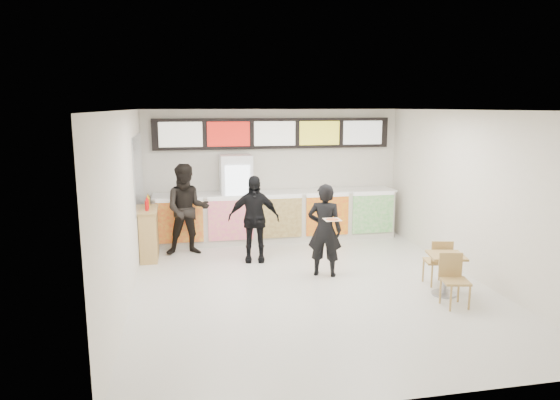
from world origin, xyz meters
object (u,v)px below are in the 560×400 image
object	(u,v)px
drinks_fridge	(236,199)
customer_mid	(254,219)
service_counter	(277,216)
customer_main	(325,230)
customer_left	(187,210)
condiment_ledge	(149,233)
cafe_table	(446,267)

from	to	relation	value
drinks_fridge	customer_mid	size ratio (longest dim) A/B	1.15
service_counter	customer_main	distance (m)	2.63
customer_mid	customer_left	bearing A→B (deg)	159.08
service_counter	customer_mid	xyz separation A→B (m)	(-0.75, -1.47, 0.29)
customer_main	drinks_fridge	bearing A→B (deg)	-39.42
drinks_fridge	condiment_ledge	distance (m)	2.15
service_counter	cafe_table	distance (m)	4.42
customer_left	customer_mid	world-z (taller)	customer_left
customer_left	customer_mid	xyz separation A→B (m)	(1.29, -0.74, -0.09)
service_counter	customer_main	world-z (taller)	customer_main
customer_left	customer_main	bearing A→B (deg)	-37.25
customer_left	cafe_table	world-z (taller)	customer_left
service_counter	condiment_ledge	size ratio (longest dim) A/B	4.47
drinks_fridge	customer_mid	bearing A→B (deg)	-83.06
customer_left	drinks_fridge	bearing A→B (deg)	34.34
drinks_fridge	service_counter	bearing A→B (deg)	-0.99
drinks_fridge	customer_main	distance (m)	2.92
service_counter	drinks_fridge	bearing A→B (deg)	179.01
drinks_fridge	customer_left	world-z (taller)	drinks_fridge
customer_left	service_counter	bearing A→B (deg)	19.96
customer_left	customer_mid	distance (m)	1.49
drinks_fridge	customer_main	bearing A→B (deg)	-63.15
customer_left	customer_mid	size ratio (longest dim) A/B	1.10
service_counter	condiment_ledge	bearing A→B (deg)	-162.20
service_counter	drinks_fridge	distance (m)	1.03
customer_mid	cafe_table	distance (m)	3.74
customer_mid	cafe_table	xyz separation A→B (m)	(2.82, -2.43, -0.39)
service_counter	cafe_table	world-z (taller)	service_counter
customer_left	condiment_ledge	size ratio (longest dim) A/B	1.53
customer_main	condiment_ledge	size ratio (longest dim) A/B	1.37
cafe_table	condiment_ledge	bearing A→B (deg)	160.49
drinks_fridge	cafe_table	distance (m)	4.96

